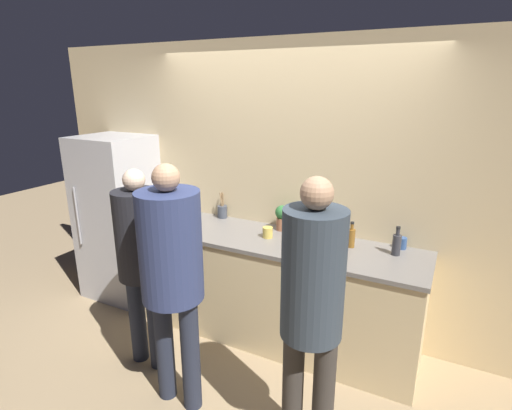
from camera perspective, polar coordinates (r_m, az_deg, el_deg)
The scene contains 14 objects.
ground_plane at distance 3.62m, azimuth -1.22°, elevation -20.85°, with size 14.00×14.00×0.00m, color #9E8460.
wall_back at distance 3.65m, azimuth 4.16°, elevation 2.30°, with size 5.20×0.06×2.60m.
counter at distance 3.65m, azimuth 1.72°, elevation -11.52°, with size 2.65×0.72×0.95m.
refrigerator at distance 4.48m, azimuth -19.00°, elevation -1.70°, with size 0.70×0.68×1.72m.
person_left at distance 3.20m, azimuth -16.18°, elevation -6.64°, with size 0.35×0.35×1.63m.
person_center at distance 2.70m, azimuth -11.97°, elevation -8.27°, with size 0.41×0.41×1.75m.
person_right at distance 2.30m, azimuth 8.00°, elevation -13.42°, with size 0.35×0.35×1.77m.
fruit_bowl at distance 3.34m, azimuth 8.25°, elevation -4.50°, with size 0.29×0.29×0.14m.
utensil_crock at distance 3.93m, azimuth -4.83°, elevation -0.87°, with size 0.09×0.09×0.26m.
bottle_dark at distance 3.25m, azimuth 19.45°, elevation -5.25°, with size 0.07×0.07×0.23m.
bottle_amber at distance 3.30m, azimuth 13.46°, elevation -4.49°, with size 0.06×0.06×0.21m.
cup_blue at distance 3.40m, azimuth 20.14°, elevation -5.13°, with size 0.07×0.07×0.09m.
cup_yellow at distance 3.42m, azimuth 1.73°, elevation -3.94°, with size 0.09×0.09×0.09m.
potted_plant at distance 3.58m, azimuth 3.76°, elevation -1.66°, with size 0.13×0.13×0.23m.
Camera 1 is at (1.37, -2.52, 2.21)m, focal length 28.00 mm.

